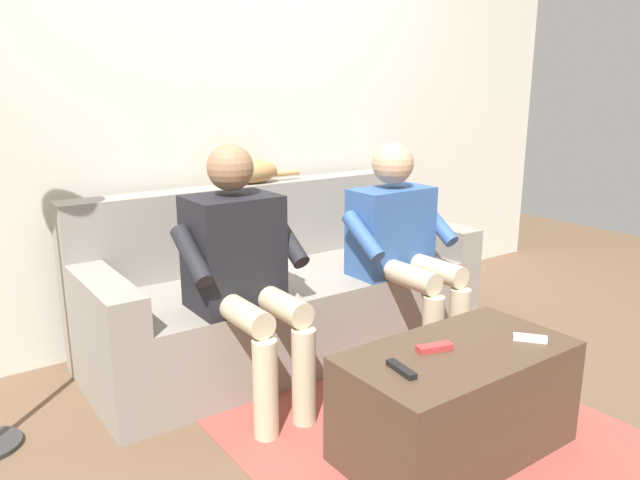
{
  "coord_description": "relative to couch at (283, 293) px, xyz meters",
  "views": [
    {
      "loc": [
        1.59,
        2.42,
        1.34
      ],
      "look_at": [
        0.0,
        0.2,
        0.65
      ],
      "focal_mm": 33.69,
      "sensor_mm": 36.0,
      "label": 1
    }
  ],
  "objects": [
    {
      "name": "ground_plane",
      "position": [
        0.0,
        0.74,
        -0.29
      ],
      "size": [
        8.0,
        8.0,
        0.0
      ],
      "primitive_type": "plane",
      "color": "brown"
    },
    {
      "name": "remote_white",
      "position": [
        -0.27,
        1.31,
        0.14
      ],
      "size": [
        0.1,
        0.12,
        0.02
      ],
      "primitive_type": "cube",
      "rotation": [
        0.0,
        0.0,
        5.38
      ],
      "color": "white",
      "rests_on": "coffee_table"
    },
    {
      "name": "coffee_table",
      "position": [
        0.0,
        1.21,
        -0.08
      ],
      "size": [
        0.88,
        0.47,
        0.42
      ],
      "color": "#4C3828",
      "rests_on": "ground"
    },
    {
      "name": "back_wall",
      "position": [
        0.0,
        -0.49,
        1.09
      ],
      "size": [
        5.25,
        0.06,
        2.77
      ],
      "primitive_type": "cube",
      "color": "beige",
      "rests_on": "ground"
    },
    {
      "name": "remote_red",
      "position": [
        0.08,
        1.16,
        0.14
      ],
      "size": [
        0.14,
        0.08,
        0.02
      ],
      "primitive_type": "cube",
      "rotation": [
        0.0,
        0.0,
        6.01
      ],
      "color": "#B73333",
      "rests_on": "coffee_table"
    },
    {
      "name": "person_left_seated",
      "position": [
        -0.44,
        0.41,
        0.32
      ],
      "size": [
        0.58,
        0.57,
        1.08
      ],
      "color": "#335693",
      "rests_on": "ground"
    },
    {
      "name": "cat_on_backrest",
      "position": [
        0.04,
        -0.26,
        0.62
      ],
      "size": [
        0.51,
        0.15,
        0.14
      ],
      "color": "#B7844C",
      "rests_on": "couch"
    },
    {
      "name": "couch",
      "position": [
        0.0,
        0.0,
        0.0
      ],
      "size": [
        2.07,
        0.8,
        0.84
      ],
      "color": "gray",
      "rests_on": "ground"
    },
    {
      "name": "remote_black",
      "position": [
        0.3,
        1.22,
        0.14
      ],
      "size": [
        0.05,
        0.14,
        0.02
      ],
      "primitive_type": "cube",
      "rotation": [
        0.0,
        0.0,
        4.58
      ],
      "color": "black",
      "rests_on": "coffee_table"
    },
    {
      "name": "floor_rug",
      "position": [
        0.0,
        1.05,
        -0.29
      ],
      "size": [
        1.43,
        1.81,
        0.01
      ],
      "primitive_type": "cube",
      "color": "#9E473D",
      "rests_on": "ground"
    },
    {
      "name": "person_right_seated",
      "position": [
        0.44,
        0.38,
        0.33
      ],
      "size": [
        0.53,
        0.6,
        1.12
      ],
      "color": "black",
      "rests_on": "ground"
    }
  ]
}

